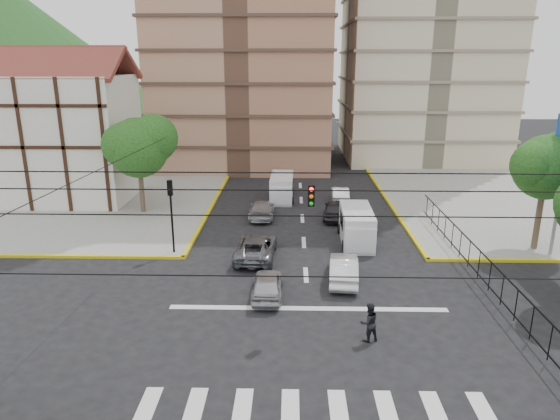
{
  "coord_description": "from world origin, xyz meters",
  "views": [
    {
      "loc": [
        -0.81,
        -19.8,
        11.15
      ],
      "look_at": [
        -1.38,
        3.87,
        4.0
      ],
      "focal_mm": 32.0,
      "sensor_mm": 36.0,
      "label": 1
    }
  ],
  "objects_px": {
    "van_left_lane": "(282,189)",
    "van_right_lane": "(357,228)",
    "car_white_front_right": "(344,269)",
    "pedestrian_crosswalk": "(369,322)",
    "car_silver_front_left": "(267,284)",
    "traffic_light_nw": "(171,204)"
  },
  "relations": [
    {
      "from": "van_right_lane",
      "to": "van_left_lane",
      "type": "distance_m",
      "value": 11.12
    },
    {
      "from": "pedestrian_crosswalk",
      "to": "car_silver_front_left",
      "type": "bearing_deg",
      "value": -63.4
    },
    {
      "from": "car_silver_front_left",
      "to": "car_white_front_right",
      "type": "distance_m",
      "value": 4.34
    },
    {
      "from": "van_left_lane",
      "to": "car_silver_front_left",
      "type": "height_order",
      "value": "van_left_lane"
    },
    {
      "from": "traffic_light_nw",
      "to": "car_white_front_right",
      "type": "xyz_separation_m",
      "value": [
        9.75,
        -3.46,
        -2.43
      ]
    },
    {
      "from": "van_left_lane",
      "to": "pedestrian_crosswalk",
      "type": "distance_m",
      "value": 21.76
    },
    {
      "from": "van_right_lane",
      "to": "pedestrian_crosswalk",
      "type": "bearing_deg",
      "value": -93.3
    },
    {
      "from": "pedestrian_crosswalk",
      "to": "van_right_lane",
      "type": "bearing_deg",
      "value": -115.71
    },
    {
      "from": "car_silver_front_left",
      "to": "car_white_front_right",
      "type": "bearing_deg",
      "value": -153.62
    },
    {
      "from": "van_left_lane",
      "to": "car_silver_front_left",
      "type": "xyz_separation_m",
      "value": [
        -0.35,
        -17.43,
        -0.37
      ]
    },
    {
      "from": "van_right_lane",
      "to": "car_silver_front_left",
      "type": "xyz_separation_m",
      "value": [
        -5.27,
        -7.45,
        -0.42
      ]
    },
    {
      "from": "traffic_light_nw",
      "to": "van_left_lane",
      "type": "xyz_separation_m",
      "value": [
        6.19,
        12.07,
        -2.11
      ]
    },
    {
      "from": "car_white_front_right",
      "to": "pedestrian_crosswalk",
      "type": "relative_size",
      "value": 2.45
    },
    {
      "from": "van_right_lane",
      "to": "van_left_lane",
      "type": "height_order",
      "value": "van_right_lane"
    },
    {
      "from": "car_white_front_right",
      "to": "van_right_lane",
      "type": "bearing_deg",
      "value": -98.63
    },
    {
      "from": "van_right_lane",
      "to": "van_left_lane",
      "type": "xyz_separation_m",
      "value": [
        -4.92,
        9.97,
        -0.05
      ]
    },
    {
      "from": "van_left_lane",
      "to": "van_right_lane",
      "type": "bearing_deg",
      "value": -62.47
    },
    {
      "from": "van_right_lane",
      "to": "car_white_front_right",
      "type": "height_order",
      "value": "van_right_lane"
    },
    {
      "from": "van_right_lane",
      "to": "van_left_lane",
      "type": "bearing_deg",
      "value": 117.5
    },
    {
      "from": "van_right_lane",
      "to": "car_silver_front_left",
      "type": "height_order",
      "value": "van_right_lane"
    },
    {
      "from": "car_white_front_right",
      "to": "pedestrian_crosswalk",
      "type": "bearing_deg",
      "value": 99.59
    },
    {
      "from": "van_left_lane",
      "to": "traffic_light_nw",
      "type": "bearing_deg",
      "value": -115.87
    }
  ]
}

